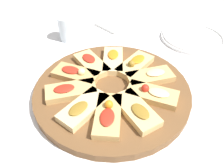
# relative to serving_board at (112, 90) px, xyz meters

# --- Properties ---
(ground_plane) EXTENTS (3.00, 3.00, 0.00)m
(ground_plane) POSITION_rel_serving_board_xyz_m (0.00, 0.00, -0.01)
(ground_plane) COLOR white
(serving_board) EXTENTS (0.42, 0.42, 0.02)m
(serving_board) POSITION_rel_serving_board_xyz_m (0.00, 0.00, 0.00)
(serving_board) COLOR brown
(serving_board) RESTS_ON ground_plane
(focaccia_slice_0) EXTENTS (0.14, 0.07, 0.03)m
(focaccia_slice_0) POSITION_rel_serving_board_xyz_m (-0.11, 0.01, 0.02)
(focaccia_slice_0) COLOR #DBB775
(focaccia_slice_0) RESTS_ON serving_board
(focaccia_slice_1) EXTENTS (0.14, 0.12, 0.02)m
(focaccia_slice_1) POSITION_rel_serving_board_xyz_m (-0.10, -0.06, 0.02)
(focaccia_slice_1) COLOR #E5C689
(focaccia_slice_1) RESTS_ON serving_board
(focaccia_slice_2) EXTENTS (0.11, 0.14, 0.02)m
(focaccia_slice_2) POSITION_rel_serving_board_xyz_m (-0.05, -0.10, 0.02)
(focaccia_slice_2) COLOR #DBB775
(focaccia_slice_2) RESTS_ON serving_board
(focaccia_slice_3) EXTENTS (0.08, 0.14, 0.03)m
(focaccia_slice_3) POSITION_rel_serving_board_xyz_m (0.02, -0.11, 0.02)
(focaccia_slice_3) COLOR tan
(focaccia_slice_3) RESTS_ON serving_board
(focaccia_slice_4) EXTENTS (0.13, 0.13, 0.02)m
(focaccia_slice_4) POSITION_rel_serving_board_xyz_m (0.08, -0.08, 0.02)
(focaccia_slice_4) COLOR tan
(focaccia_slice_4) RESTS_ON serving_board
(focaccia_slice_5) EXTENTS (0.14, 0.07, 0.02)m
(focaccia_slice_5) POSITION_rel_serving_board_xyz_m (0.11, -0.01, 0.02)
(focaccia_slice_5) COLOR #E5C689
(focaccia_slice_5) RESTS_ON serving_board
(focaccia_slice_6) EXTENTS (0.14, 0.11, 0.03)m
(focaccia_slice_6) POSITION_rel_serving_board_xyz_m (0.10, 0.05, 0.02)
(focaccia_slice_6) COLOR tan
(focaccia_slice_6) RESTS_ON serving_board
(focaccia_slice_7) EXTENTS (0.11, 0.14, 0.02)m
(focaccia_slice_7) POSITION_rel_serving_board_xyz_m (0.05, 0.10, 0.02)
(focaccia_slice_7) COLOR #DBB775
(focaccia_slice_7) RESTS_ON serving_board
(focaccia_slice_8) EXTENTS (0.08, 0.14, 0.03)m
(focaccia_slice_8) POSITION_rel_serving_board_xyz_m (-0.02, 0.11, 0.02)
(focaccia_slice_8) COLOR tan
(focaccia_slice_8) RESTS_ON serving_board
(focaccia_slice_9) EXTENTS (0.14, 0.13, 0.02)m
(focaccia_slice_9) POSITION_rel_serving_board_xyz_m (-0.08, 0.07, 0.02)
(focaccia_slice_9) COLOR tan
(focaccia_slice_9) RESTS_ON serving_board
(plate_left) EXTENTS (0.24, 0.24, 0.02)m
(plate_left) POSITION_rel_serving_board_xyz_m (-0.42, 0.10, -0.00)
(plate_left) COLOR white
(plate_left) RESTS_ON ground_plane
(water_glass) EXTENTS (0.07, 0.07, 0.09)m
(water_glass) POSITION_rel_serving_board_xyz_m (-0.17, -0.30, 0.03)
(water_glass) COLOR silver
(water_glass) RESTS_ON ground_plane
(napkin_stack) EXTENTS (0.16, 0.15, 0.01)m
(napkin_stack) POSITION_rel_serving_board_xyz_m (-0.37, -0.21, -0.01)
(napkin_stack) COLOR white
(napkin_stack) RESTS_ON ground_plane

